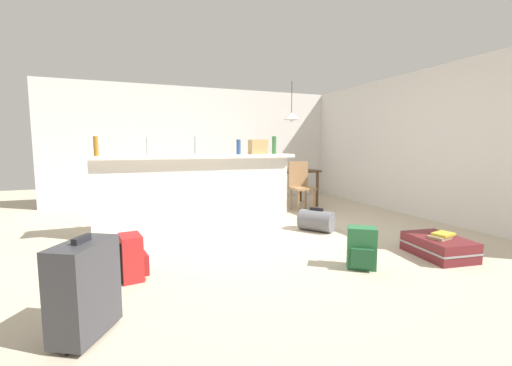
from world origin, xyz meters
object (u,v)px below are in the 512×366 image
(bottle_amber, at_px, (96,146))
(dining_chair_near_partition, at_px, (300,183))
(bottle_blue, at_px, (239,147))
(suitcase_flat_maroon, at_px, (438,247))
(bottle_green, at_px, (274,145))
(book_stack, at_px, (442,236))
(bottle_white, at_px, (148,146))
(backpack_green, at_px, (362,249))
(duffel_bag_grey, at_px, (316,221))
(suitcase_upright_charcoal, at_px, (84,288))
(pendant_lamp, at_px, (292,116))
(grocery_bag, at_px, (258,147))
(bottle_clear, at_px, (196,146))
(backpack_red, at_px, (132,258))
(dining_table, at_px, (288,174))

(bottle_amber, xyz_separation_m, dining_chair_near_partition, (3.42, 0.80, -0.71))
(bottle_blue, height_order, suitcase_flat_maroon, bottle_blue)
(bottle_green, bearing_deg, book_stack, -65.11)
(suitcase_flat_maroon, bearing_deg, bottle_white, 142.86)
(dining_chair_near_partition, xyz_separation_m, backpack_green, (-0.89, -2.88, -0.31))
(duffel_bag_grey, bearing_deg, suitcase_upright_charcoal, -147.75)
(suitcase_upright_charcoal, bearing_deg, pendant_lamp, 47.56)
(suitcase_flat_maroon, height_order, suitcase_upright_charcoal, suitcase_upright_charcoal)
(bottle_blue, relative_size, grocery_bag, 0.85)
(backpack_green, bearing_deg, grocery_bag, 98.00)
(bottle_amber, bearing_deg, bottle_white, 10.59)
(bottle_blue, bearing_deg, bottle_clear, 175.82)
(dining_chair_near_partition, bearing_deg, grocery_bag, -146.38)
(dining_chair_near_partition, height_order, pendant_lamp, pendant_lamp)
(suitcase_upright_charcoal, bearing_deg, backpack_red, 71.66)
(bottle_clear, relative_size, pendant_lamp, 0.33)
(suitcase_flat_maroon, relative_size, suitcase_upright_charcoal, 1.29)
(bottle_white, height_order, grocery_bag, bottle_white)
(dining_table, height_order, backpack_green, dining_table)
(suitcase_flat_maroon, xyz_separation_m, duffel_bag_grey, (-0.68, 1.46, 0.04))
(bottle_blue, height_order, backpack_green, bottle_blue)
(bottle_clear, height_order, dining_table, bottle_clear)
(backpack_red, bearing_deg, bottle_amber, 103.52)
(bottle_green, height_order, pendant_lamp, pendant_lamp)
(bottle_white, height_order, backpack_red, bottle_white)
(bottle_clear, bearing_deg, bottle_green, 1.15)
(backpack_red, xyz_separation_m, suitcase_upright_charcoal, (-0.30, -0.89, 0.13))
(backpack_green, relative_size, duffel_bag_grey, 0.74)
(pendant_lamp, bearing_deg, duffel_bag_grey, -106.87)
(book_stack, bearing_deg, backpack_green, 176.08)
(dining_table, bearing_deg, backpack_green, -104.78)
(bottle_green, distance_m, pendant_lamp, 1.68)
(grocery_bag, height_order, backpack_green, grocery_bag)
(bottle_amber, distance_m, suitcase_upright_charcoal, 2.58)
(bottle_white, relative_size, dining_chair_near_partition, 0.27)
(grocery_bag, height_order, suitcase_upright_charcoal, grocery_bag)
(bottle_white, bearing_deg, backpack_green, -49.40)
(suitcase_flat_maroon, bearing_deg, bottle_green, 115.91)
(backpack_green, height_order, duffel_bag_grey, backpack_green)
(suitcase_upright_charcoal, relative_size, duffel_bag_grey, 1.19)
(bottle_white, bearing_deg, grocery_bag, -3.95)
(bottle_white, distance_m, suitcase_upright_charcoal, 2.75)
(dining_chair_near_partition, bearing_deg, dining_table, 88.63)
(dining_table, distance_m, duffel_bag_grey, 2.12)
(suitcase_flat_maroon, distance_m, suitcase_upright_charcoal, 3.52)
(bottle_white, height_order, suitcase_flat_maroon, bottle_white)
(bottle_clear, xyz_separation_m, backpack_red, (-0.93, -1.55, -1.03))
(bottle_white, xyz_separation_m, bottle_clear, (0.65, -0.09, 0.01))
(bottle_white, xyz_separation_m, duffel_bag_grey, (2.24, -0.76, -1.08))
(bottle_white, relative_size, suitcase_upright_charcoal, 0.37)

